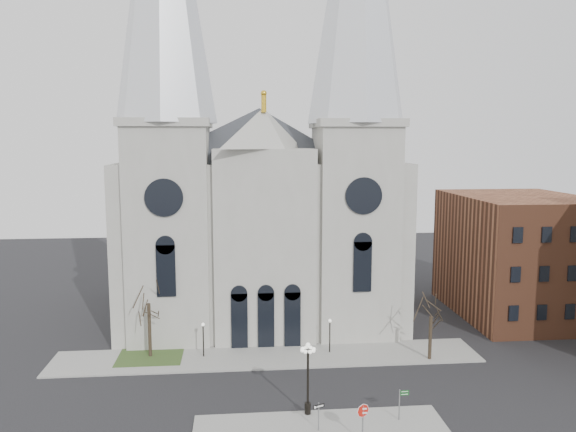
{
  "coord_description": "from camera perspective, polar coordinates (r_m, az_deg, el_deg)",
  "views": [
    {
      "loc": [
        -2.72,
        -39.56,
        20.29
      ],
      "look_at": [
        1.66,
        8.0,
        13.86
      ],
      "focal_mm": 35.0,
      "sensor_mm": 36.0,
      "label": 1
    }
  ],
  "objects": [
    {
      "name": "street_name_sign",
      "position": [
        43.59,
        11.36,
        -18.03
      ],
      "size": [
        0.74,
        0.1,
        2.3
      ],
      "rotation": [
        0.0,
        0.0,
        0.06
      ],
      "color": "slate",
      "rests_on": "sidewalk_near"
    },
    {
      "name": "ground",
      "position": [
        44.54,
        -1.25,
        -19.43
      ],
      "size": [
        160.0,
        160.0,
        0.0
      ],
      "primitive_type": "plane",
      "color": "black",
      "rests_on": "ground"
    },
    {
      "name": "ped_lamp_left",
      "position": [
        54.22,
        -8.61,
        -11.76
      ],
      "size": [
        0.32,
        0.32,
        3.26
      ],
      "color": "black",
      "rests_on": "sidewalk_far"
    },
    {
      "name": "tree_left",
      "position": [
        54.25,
        -13.98,
        -8.29
      ],
      "size": [
        3.2,
        3.2,
        7.5
      ],
      "color": "black",
      "rests_on": "ground"
    },
    {
      "name": "tree_right",
      "position": [
        54.06,
        14.33,
        -9.59
      ],
      "size": [
        3.2,
        3.2,
        6.0
      ],
      "color": "black",
      "rests_on": "ground"
    },
    {
      "name": "one_way_sign",
      "position": [
        41.48,
        3.13,
        -19.22
      ],
      "size": [
        0.85,
        0.37,
        2.04
      ],
      "rotation": [
        0.0,
        0.0,
        0.38
      ],
      "color": "slate",
      "rests_on": "sidewalk_near"
    },
    {
      "name": "cathedral",
      "position": [
        62.5,
        -2.78,
        6.01
      ],
      "size": [
        33.0,
        26.66,
        54.0
      ],
      "color": "#9D9B92",
      "rests_on": "ground"
    },
    {
      "name": "globe_lamp",
      "position": [
        42.78,
        2.03,
        -15.31
      ],
      "size": [
        1.41,
        1.41,
        5.5
      ],
      "rotation": [
        0.0,
        0.0,
        0.22
      ],
      "color": "black",
      "rests_on": "sidewalk_near"
    },
    {
      "name": "ped_lamp_right",
      "position": [
        54.82,
        4.27,
        -11.47
      ],
      "size": [
        0.32,
        0.32,
        3.26
      ],
      "color": "black",
      "rests_on": "sidewalk_far"
    },
    {
      "name": "grass_patch",
      "position": [
        55.99,
        -13.8,
        -13.7
      ],
      "size": [
        6.0,
        5.0,
        0.18
      ],
      "primitive_type": "cube",
      "color": "#364E21",
      "rests_on": "ground"
    },
    {
      "name": "bg_building_brick",
      "position": [
        70.97,
        22.36,
        -3.7
      ],
      "size": [
        14.0,
        18.0,
        14.0
      ],
      "primitive_type": "cube",
      "color": "brown",
      "rests_on": "ground"
    },
    {
      "name": "stop_sign",
      "position": [
        40.21,
        7.61,
        -19.38
      ],
      "size": [
        0.97,
        0.1,
        2.69
      ],
      "rotation": [
        0.0,
        0.0,
        0.0
      ],
      "color": "slate",
      "rests_on": "sidewalk_near"
    },
    {
      "name": "sidewalk_far",
      "position": [
        54.52,
        -2.09,
        -14.1
      ],
      "size": [
        40.0,
        6.0,
        0.14
      ],
      "primitive_type": "cube",
      "color": "gray",
      "rests_on": "ground"
    }
  ]
}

